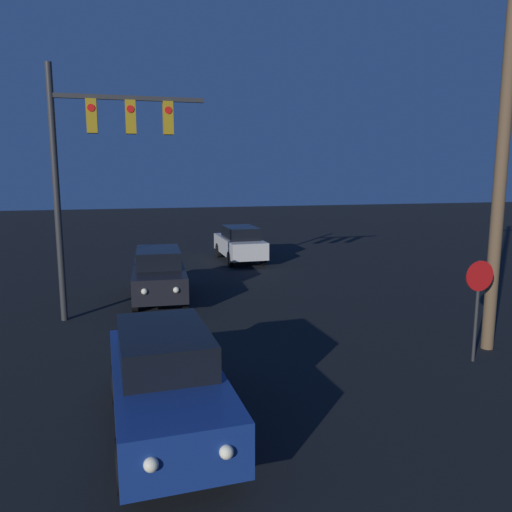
# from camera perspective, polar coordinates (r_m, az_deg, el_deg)

# --- Properties ---
(car_near) EXTENTS (1.82, 4.44, 1.65)m
(car_near) POSITION_cam_1_polar(r_m,az_deg,el_deg) (8.31, -10.24, -13.79)
(car_near) COLOR navy
(car_near) RESTS_ON ground_plane
(car_mid) EXTENTS (1.84, 4.45, 1.65)m
(car_mid) POSITION_cam_1_polar(r_m,az_deg,el_deg) (16.65, -11.04, -2.00)
(car_mid) COLOR black
(car_mid) RESTS_ON ground_plane
(car_far) EXTENTS (1.72, 4.41, 1.65)m
(car_far) POSITION_cam_1_polar(r_m,az_deg,el_deg) (23.45, -1.88, 1.48)
(car_far) COLOR beige
(car_far) RESTS_ON ground_plane
(traffic_signal_mast) EXTENTS (4.17, 0.30, 6.98)m
(traffic_signal_mast) POSITION_cam_1_polar(r_m,az_deg,el_deg) (14.61, -17.69, 11.41)
(traffic_signal_mast) COLOR #2D2D2D
(traffic_signal_mast) RESTS_ON ground_plane
(stop_sign) EXTENTS (0.67, 0.07, 2.27)m
(stop_sign) POSITION_cam_1_polar(r_m,az_deg,el_deg) (11.85, 24.06, -3.81)
(stop_sign) COLOR #2D2D2D
(stop_sign) RESTS_ON ground_plane
(utility_pole) EXTENTS (1.55, 0.28, 9.32)m
(utility_pole) POSITION_cam_1_polar(r_m,az_deg,el_deg) (12.63, 26.41, 11.64)
(utility_pole) COLOR brown
(utility_pole) RESTS_ON ground_plane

